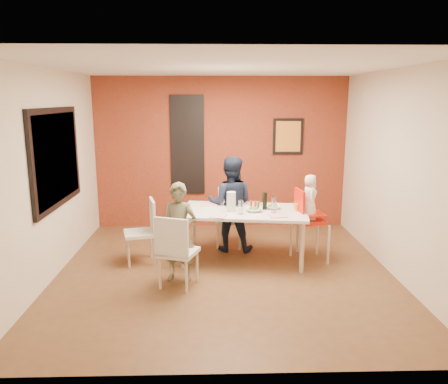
{
  "coord_description": "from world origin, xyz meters",
  "views": [
    {
      "loc": [
        -0.17,
        -5.58,
        2.31
      ],
      "look_at": [
        0.0,
        0.3,
        1.05
      ],
      "focal_mm": 35.0,
      "sensor_mm": 36.0,
      "label": 1
    }
  ],
  "objects_px": {
    "chair_near": "(176,248)",
    "child_far": "(230,204)",
    "chair_left": "(145,228)",
    "toddler": "(310,197)",
    "paper_towel_roll": "(231,202)",
    "chair_far": "(230,214)",
    "wine_bottle": "(265,201)",
    "high_chair": "(307,218)",
    "dining_table": "(244,214)",
    "child_near": "(179,233)"
  },
  "relations": [
    {
      "from": "chair_left",
      "to": "child_near",
      "type": "distance_m",
      "value": 0.87
    },
    {
      "from": "chair_far",
      "to": "wine_bottle",
      "type": "height_order",
      "value": "wine_bottle"
    },
    {
      "from": "child_near",
      "to": "wine_bottle",
      "type": "bearing_deg",
      "value": 50.32
    },
    {
      "from": "chair_near",
      "to": "paper_towel_roll",
      "type": "relative_size",
      "value": 3.32
    },
    {
      "from": "toddler",
      "to": "chair_far",
      "type": "bearing_deg",
      "value": 59.37
    },
    {
      "from": "chair_near",
      "to": "chair_left",
      "type": "distance_m",
      "value": 1.05
    },
    {
      "from": "wine_bottle",
      "to": "chair_far",
      "type": "bearing_deg",
      "value": 126.0
    },
    {
      "from": "child_near",
      "to": "child_far",
      "type": "xyz_separation_m",
      "value": [
        0.7,
        1.16,
        0.09
      ]
    },
    {
      "from": "paper_towel_roll",
      "to": "wine_bottle",
      "type": "bearing_deg",
      "value": 10.78
    },
    {
      "from": "chair_near",
      "to": "child_far",
      "type": "height_order",
      "value": "child_far"
    },
    {
      "from": "dining_table",
      "to": "child_far",
      "type": "distance_m",
      "value": 0.47
    },
    {
      "from": "paper_towel_roll",
      "to": "toddler",
      "type": "bearing_deg",
      "value": -0.03
    },
    {
      "from": "chair_far",
      "to": "high_chair",
      "type": "bearing_deg",
      "value": -26.31
    },
    {
      "from": "child_far",
      "to": "toddler",
      "type": "bearing_deg",
      "value": 163.26
    },
    {
      "from": "chair_near",
      "to": "chair_left",
      "type": "xyz_separation_m",
      "value": [
        -0.51,
        0.92,
        -0.01
      ]
    },
    {
      "from": "chair_far",
      "to": "toddler",
      "type": "height_order",
      "value": "toddler"
    },
    {
      "from": "paper_towel_roll",
      "to": "child_far",
      "type": "bearing_deg",
      "value": 88.81
    },
    {
      "from": "chair_left",
      "to": "child_near",
      "type": "relative_size",
      "value": 0.71
    },
    {
      "from": "paper_towel_roll",
      "to": "dining_table",
      "type": "bearing_deg",
      "value": 19.11
    },
    {
      "from": "high_chair",
      "to": "paper_towel_roll",
      "type": "relative_size",
      "value": 3.78
    },
    {
      "from": "dining_table",
      "to": "paper_towel_roll",
      "type": "relative_size",
      "value": 6.79
    },
    {
      "from": "chair_near",
      "to": "wine_bottle",
      "type": "distance_m",
      "value": 1.61
    },
    {
      "from": "high_chair",
      "to": "toddler",
      "type": "relative_size",
      "value": 1.65
    },
    {
      "from": "dining_table",
      "to": "child_far",
      "type": "bearing_deg",
      "value": 112.35
    },
    {
      "from": "wine_bottle",
      "to": "high_chair",
      "type": "bearing_deg",
      "value": -9.55
    },
    {
      "from": "toddler",
      "to": "paper_towel_roll",
      "type": "relative_size",
      "value": 2.29
    },
    {
      "from": "chair_far",
      "to": "paper_towel_roll",
      "type": "relative_size",
      "value": 3.27
    },
    {
      "from": "chair_far",
      "to": "child_near",
      "type": "bearing_deg",
      "value": -108.45
    },
    {
      "from": "child_near",
      "to": "toddler",
      "type": "distance_m",
      "value": 1.95
    },
    {
      "from": "high_chair",
      "to": "child_near",
      "type": "bearing_deg",
      "value": 101.88
    },
    {
      "from": "toddler",
      "to": "wine_bottle",
      "type": "bearing_deg",
      "value": 84.77
    },
    {
      "from": "chair_near",
      "to": "toddler",
      "type": "xyz_separation_m",
      "value": [
        1.84,
        0.91,
        0.43
      ]
    },
    {
      "from": "chair_left",
      "to": "high_chair",
      "type": "height_order",
      "value": "high_chair"
    },
    {
      "from": "toddler",
      "to": "wine_bottle",
      "type": "relative_size",
      "value": 2.58
    },
    {
      "from": "chair_left",
      "to": "toddler",
      "type": "xyz_separation_m",
      "value": [
        2.34,
        -0.01,
        0.43
      ]
    },
    {
      "from": "dining_table",
      "to": "chair_near",
      "type": "height_order",
      "value": "chair_near"
    },
    {
      "from": "chair_near",
      "to": "chair_far",
      "type": "distance_m",
      "value": 1.8
    },
    {
      "from": "child_near",
      "to": "paper_towel_roll",
      "type": "xyz_separation_m",
      "value": [
        0.69,
        0.67,
        0.24
      ]
    },
    {
      "from": "chair_near",
      "to": "chair_far",
      "type": "height_order",
      "value": "chair_near"
    },
    {
      "from": "dining_table",
      "to": "wine_bottle",
      "type": "height_order",
      "value": "wine_bottle"
    },
    {
      "from": "child_far",
      "to": "wine_bottle",
      "type": "bearing_deg",
      "value": 147.36
    },
    {
      "from": "chair_far",
      "to": "paper_towel_roll",
      "type": "height_order",
      "value": "paper_towel_roll"
    },
    {
      "from": "chair_left",
      "to": "child_near",
      "type": "bearing_deg",
      "value": 23.89
    },
    {
      "from": "chair_far",
      "to": "high_chair",
      "type": "height_order",
      "value": "high_chair"
    },
    {
      "from": "chair_near",
      "to": "paper_towel_roll",
      "type": "bearing_deg",
      "value": -108.98
    },
    {
      "from": "toddler",
      "to": "paper_towel_roll",
      "type": "distance_m",
      "value": 1.12
    },
    {
      "from": "chair_left",
      "to": "wine_bottle",
      "type": "bearing_deg",
      "value": 78.59
    },
    {
      "from": "chair_far",
      "to": "child_far",
      "type": "xyz_separation_m",
      "value": [
        -0.01,
        -0.24,
        0.22
      ]
    },
    {
      "from": "toddler",
      "to": "high_chair",
      "type": "bearing_deg",
      "value": 107.49
    },
    {
      "from": "chair_near",
      "to": "toddler",
      "type": "relative_size",
      "value": 1.45
    }
  ]
}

